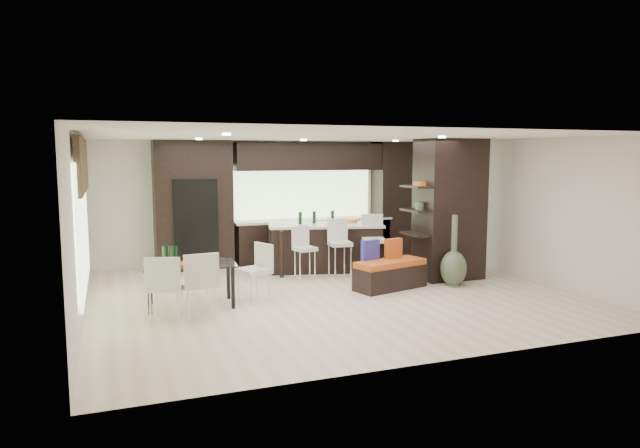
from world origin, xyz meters
name	(u,v)px	position (x,y,z in m)	size (l,w,h in m)	color
ground	(332,293)	(0.00, 0.00, 0.00)	(8.00, 8.00, 0.00)	beige
back_wall	(275,201)	(0.00, 3.50, 1.35)	(8.00, 0.02, 2.70)	silver
left_wall	(79,227)	(-4.00, 0.00, 1.35)	(0.02, 7.00, 2.70)	silver
right_wall	(522,209)	(4.00, 0.00, 1.35)	(0.02, 7.00, 2.70)	silver
ceiling	(333,137)	(0.00, 0.00, 2.70)	(8.00, 7.00, 0.02)	white
window_left	(83,225)	(-3.96, 0.20, 1.35)	(0.04, 3.20, 1.90)	#B2D199
window_back	(301,192)	(0.60, 3.46, 1.55)	(3.40, 0.04, 1.20)	#B2D199
stone_accent	(82,165)	(-3.93, 0.20, 2.25)	(0.08, 3.00, 0.80)	brown
ceiling_spots	(327,138)	(0.00, 0.25, 2.68)	(4.00, 3.00, 0.02)	white
back_cabinetry	(301,201)	(0.50, 3.17, 1.35)	(6.80, 0.68, 2.70)	black
refrigerator	(194,224)	(-1.90, 3.12, 0.95)	(0.90, 0.68, 1.90)	black
partition_column	(449,209)	(2.60, 0.40, 1.35)	(1.20, 0.80, 2.70)	black
kitchen_island	(325,247)	(0.63, 1.96, 0.49)	(2.34, 1.00, 0.97)	black
stool_left	(305,259)	(-0.09, 1.17, 0.42)	(0.37, 0.37, 0.84)	beige
stool_mid	(340,254)	(0.63, 1.15, 0.46)	(0.41, 0.41, 0.93)	beige
stool_right	(373,251)	(1.34, 1.14, 0.49)	(0.43, 0.43, 0.98)	beige
bench	(390,275)	(1.11, -0.03, 0.26)	(1.35, 0.52, 0.52)	black
floor_vase	(454,251)	(2.30, -0.25, 0.66)	(0.48, 0.48, 1.31)	#45533B
dining_table	(191,285)	(-2.41, 0.01, 0.34)	(1.41, 0.79, 0.68)	white
chair_near	(198,288)	(-2.41, -0.71, 0.46)	(0.50, 0.50, 0.93)	beige
chair_far	(167,291)	(-2.85, -0.71, 0.45)	(0.49, 0.49, 0.91)	beige
chair_end	(254,275)	(-1.39, 0.01, 0.43)	(0.47, 0.47, 0.86)	beige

